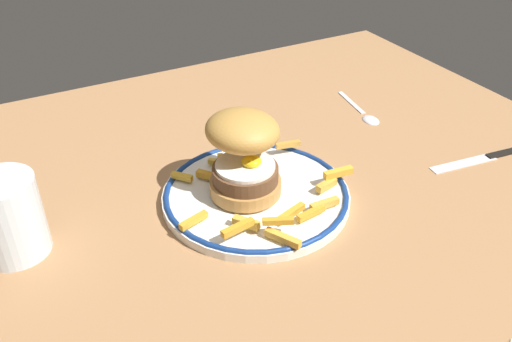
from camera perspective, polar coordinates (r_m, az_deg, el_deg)
ground_plane at (r=74.05cm, az=-0.23°, el=-4.61°), size 110.50×93.99×4.00cm
dinner_plate at (r=72.99cm, az=0.00°, el=-2.46°), size 25.06×25.06×1.60cm
burger at (r=70.23cm, az=-1.35°, el=2.01°), size 12.01×12.70×10.72cm
fries_pile at (r=70.67cm, az=1.13°, el=-2.41°), size 24.94×22.74×2.21cm
water_glass at (r=68.94cm, az=-24.37°, el=-4.77°), size 7.84×7.84×9.93cm
knife at (r=89.40cm, az=23.32°, el=1.47°), size 18.05×3.63×0.70cm
spoon at (r=95.19cm, az=11.48°, el=5.79°), size 3.77×13.40×0.90cm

